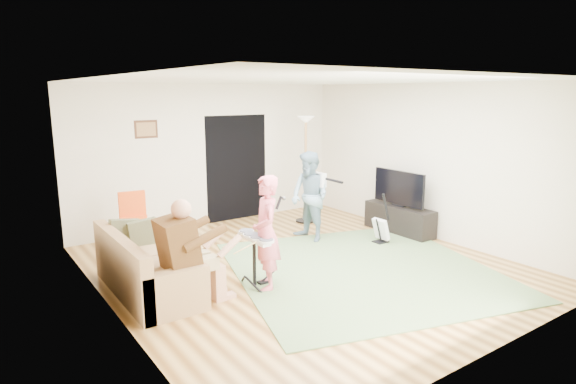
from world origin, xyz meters
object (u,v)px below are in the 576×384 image
(singer, at_px, (266,233))
(tv_cabinet, at_px, (399,219))
(torchiere_lamp, at_px, (306,150))
(sofa, at_px, (142,273))
(drum_kit, at_px, (254,264))
(guitarist, at_px, (310,197))
(guitar_spare, at_px, (381,229))
(dining_chair, at_px, (135,234))
(television, at_px, (399,187))

(singer, height_order, tv_cabinet, singer)
(torchiere_lamp, bearing_deg, sofa, -157.49)
(drum_kit, xyz_separation_m, torchiere_lamp, (2.54, 2.24, 1.11))
(torchiere_lamp, bearing_deg, guitarist, -123.67)
(guitar_spare, height_order, dining_chair, dining_chair)
(sofa, height_order, drum_kit, sofa)
(guitarist, bearing_deg, drum_kit, -61.15)
(dining_chair, relative_size, tv_cabinet, 0.72)
(sofa, distance_m, guitarist, 3.24)
(sofa, height_order, television, television)
(guitarist, bearing_deg, torchiere_lamp, 142.00)
(tv_cabinet, relative_size, television, 1.25)
(guitar_spare, height_order, tv_cabinet, guitar_spare)
(drum_kit, height_order, torchiere_lamp, torchiere_lamp)
(tv_cabinet, height_order, television, television)
(sofa, height_order, torchiere_lamp, torchiere_lamp)
(singer, xyz_separation_m, television, (3.34, 0.76, 0.10))
(sofa, bearing_deg, torchiere_lamp, 22.51)
(guitar_spare, xyz_separation_m, dining_chair, (-3.64, 1.77, 0.11))
(torchiere_lamp, bearing_deg, drum_kit, -138.64)
(singer, bearing_deg, torchiere_lamp, 154.87)
(singer, relative_size, torchiere_lamp, 0.72)
(drum_kit, distance_m, television, 3.55)
(sofa, bearing_deg, dining_chair, 74.83)
(guitarist, bearing_deg, television, 65.64)
(guitar_spare, relative_size, television, 0.77)
(dining_chair, bearing_deg, tv_cabinet, -11.73)
(sofa, distance_m, drum_kit, 1.44)
(guitarist, relative_size, torchiere_lamp, 0.74)
(torchiere_lamp, relative_size, dining_chair, 2.07)
(drum_kit, xyz_separation_m, guitarist, (1.86, 1.22, 0.46))
(singer, height_order, dining_chair, singer)
(guitarist, bearing_deg, tv_cabinet, 66.20)
(dining_chair, bearing_deg, television, -11.93)
(singer, distance_m, tv_cabinet, 3.51)
(drum_kit, bearing_deg, sofa, 153.22)
(singer, height_order, television, singer)
(drum_kit, bearing_deg, singer, -46.62)
(sofa, bearing_deg, singer, -28.78)
(sofa, relative_size, dining_chair, 1.95)
(drum_kit, distance_m, tv_cabinet, 3.56)
(singer, distance_m, dining_chair, 2.50)
(guitar_spare, bearing_deg, torchiere_lamp, 96.59)
(drum_kit, xyz_separation_m, guitar_spare, (2.76, 0.37, -0.07))
(drum_kit, xyz_separation_m, television, (3.45, 0.64, 0.53))
(torchiere_lamp, xyz_separation_m, television, (0.91, -1.60, -0.58))
(sofa, bearing_deg, guitar_spare, -3.97)
(torchiere_lamp, height_order, television, torchiere_lamp)
(guitar_spare, xyz_separation_m, torchiere_lamp, (-0.22, 1.87, 1.18))
(dining_chair, bearing_deg, guitar_spare, -18.74)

